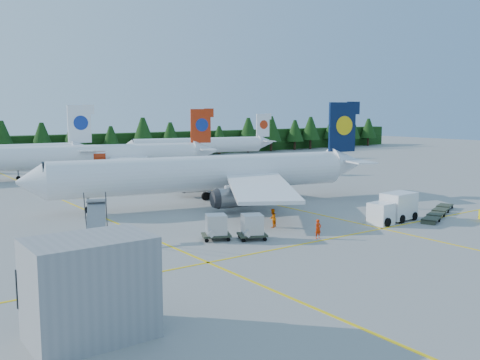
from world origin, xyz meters
TOP-DOWN VIEW (x-y plane):
  - ground at (0.00, 0.00)m, footprint 320.00×320.00m
  - taxi_stripe_a at (-14.00, 20.00)m, footprint 0.25×120.00m
  - taxi_stripe_b at (6.00, 20.00)m, footprint 0.25×120.00m
  - taxi_stripe_cross at (0.00, -6.00)m, footprint 80.00×0.25m
  - treeline_hedge at (0.00, 82.00)m, footprint 220.00×4.00m
  - terminal_building at (-26.00, -14.00)m, footprint 6.00×4.00m
  - airliner_navy at (-1.61, 15.67)m, footprint 42.48×34.59m
  - airliner_red at (-1.86, 49.73)m, footprint 39.40×32.01m
  - airliner_far_right at (29.49, 68.80)m, footprint 35.84×11.04m
  - airstairs at (-19.50, 2.55)m, footprint 4.79×6.20m
  - service_truck at (9.53, -4.40)m, footprint 6.19×2.65m
  - dolly_train at (16.26, -5.26)m, footprint 10.64×5.85m
  - uld_pair at (-8.26, -1.26)m, footprint 5.71×4.57m
  - crew_a at (-1.87, -5.27)m, footprint 0.66×0.45m
  - crew_b at (-2.29, 0.68)m, footprint 1.12×1.03m
  - crew_c at (16.73, -0.45)m, footprint 0.57×0.73m

SIDE VIEW (x-z plane):
  - ground at x=0.00m, z-range 0.00..0.00m
  - taxi_stripe_a at x=-14.00m, z-range 0.00..0.01m
  - taxi_stripe_b at x=6.00m, z-range 0.00..0.01m
  - taxi_stripe_cross at x=0.00m, z-range 0.00..0.01m
  - dolly_train at x=16.26m, z-range 0.37..0.50m
  - crew_c at x=16.73m, z-range 0.00..1.58m
  - airstairs at x=-19.50m, z-range -1.03..2.62m
  - crew_a at x=-1.87m, z-range 0.00..1.75m
  - crew_b at x=-2.29m, z-range 0.00..1.86m
  - uld_pair at x=-8.26m, z-range 0.33..2.25m
  - service_truck at x=9.53m, z-range -0.01..2.90m
  - terminal_building at x=-26.00m, z-range 0.00..5.20m
  - treeline_hedge at x=0.00m, z-range 0.00..6.00m
  - airliner_far_right at x=29.49m, z-range -1.97..8.60m
  - airliner_red at x=-1.86m, z-range -2.33..9.35m
  - airliner_navy at x=-1.61m, z-range -2.49..10.01m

